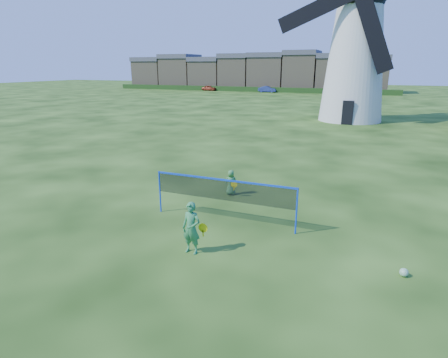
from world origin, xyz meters
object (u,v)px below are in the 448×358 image
(player_boy, at_px, (231,182))
(play_ball, at_px, (404,272))
(car_right, at_px, (267,89))
(car_left, at_px, (209,88))
(badminton_net, at_px, (223,191))
(player_girl, at_px, (191,228))
(windmill, at_px, (355,54))

(player_boy, xyz_separation_m, play_ball, (6.37, -4.20, -0.42))
(car_right, bearing_deg, car_left, 86.36)
(badminton_net, height_order, player_boy, badminton_net)
(car_right, bearing_deg, play_ball, -164.95)
(player_girl, bearing_deg, player_boy, 102.15)
(player_boy, height_order, car_right, car_right)
(car_left, relative_size, car_right, 0.91)
(play_ball, xyz_separation_m, car_left, (-35.67, 66.71, 0.47))
(windmill, xyz_separation_m, car_left, (-32.21, 37.54, -5.68))
(windmill, xyz_separation_m, play_ball, (3.47, -29.17, -6.15))
(windmill, xyz_separation_m, badminton_net, (-2.12, -27.71, -5.12))
(badminton_net, relative_size, car_left, 1.49)
(car_right, bearing_deg, badminton_net, -169.06)
(car_left, bearing_deg, play_ball, -145.92)
(badminton_net, distance_m, player_girl, 2.40)
(windmill, height_order, car_right, windmill)
(windmill, relative_size, player_girl, 12.13)
(car_left, distance_m, car_right, 13.25)
(badminton_net, xyz_separation_m, play_ball, (5.59, -1.46, -1.03))
(windmill, bearing_deg, badminton_net, -94.38)
(windmill, height_order, badminton_net, windmill)
(player_girl, bearing_deg, windmill, 89.51)
(player_girl, distance_m, play_ball, 5.71)
(play_ball, bearing_deg, badminton_net, 165.38)
(badminton_net, bearing_deg, play_ball, -14.62)
(windmill, bearing_deg, player_girl, -94.04)
(player_girl, height_order, car_right, player_girl)
(player_boy, bearing_deg, badminton_net, 92.89)
(player_girl, bearing_deg, car_left, 117.54)
(player_boy, distance_m, car_left, 69.03)
(windmill, distance_m, car_right, 42.41)
(player_boy, xyz_separation_m, car_left, (-29.31, 62.50, 0.05))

